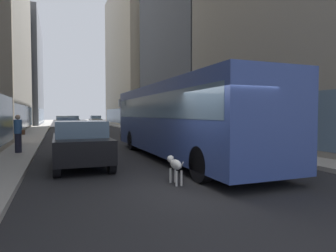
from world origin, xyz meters
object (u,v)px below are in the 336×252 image
object	(u,v)px
transit_bus	(179,116)
car_blue_hatchback	(66,126)
car_silver_sedan	(137,126)
car_white_van	(95,120)
dalmatian_dog	(175,165)
pedestrian_with_handbag	(18,133)
car_black_suv	(80,143)
car_grey_wagon	(73,121)
car_yellow_taxi	(63,122)

from	to	relation	value
transit_bus	car_blue_hatchback	size ratio (longest dim) A/B	2.74
car_silver_sedan	car_white_van	xyz separation A→B (m)	(0.00, 28.27, 0.00)
car_silver_sedan	dalmatian_dog	world-z (taller)	car_silver_sedan
transit_bus	car_silver_sedan	xyz separation A→B (m)	(1.60, 12.89, -0.95)
car_blue_hatchback	pedestrian_with_handbag	xyz separation A→B (m)	(-2.39, -12.27, 0.19)
car_silver_sedan	car_black_suv	world-z (taller)	same
car_white_van	car_grey_wagon	bearing A→B (deg)	-132.83
car_yellow_taxi	car_white_van	bearing A→B (deg)	59.06
car_yellow_taxi	pedestrian_with_handbag	world-z (taller)	pedestrian_with_handbag
car_silver_sedan	car_grey_wagon	size ratio (longest dim) A/B	1.02
transit_bus	car_yellow_taxi	xyz separation A→B (m)	(-4.00, 31.81, -0.95)
car_grey_wagon	car_white_van	bearing A→B (deg)	47.17
car_grey_wagon	pedestrian_with_handbag	world-z (taller)	pedestrian_with_handbag
car_black_suv	dalmatian_dog	world-z (taller)	car_black_suv
transit_bus	car_silver_sedan	size ratio (longest dim) A/B	2.45
transit_bus	car_grey_wagon	xyz separation A→B (m)	(-2.40, 36.84, -0.95)
car_white_van	dalmatian_dog	size ratio (longest dim) A/B	4.95
transit_bus	car_yellow_taxi	world-z (taller)	transit_bus
dalmatian_dog	transit_bus	bearing A→B (deg)	65.31
car_blue_hatchback	car_black_suv	bearing A→B (deg)	-90.00
car_white_van	dalmatian_dog	world-z (taller)	car_white_van
transit_bus	car_blue_hatchback	bearing A→B (deg)	104.44
transit_bus	car_white_van	bearing A→B (deg)	87.77
pedestrian_with_handbag	car_yellow_taxi	bearing A→B (deg)	85.22
transit_bus	pedestrian_with_handbag	bearing A→B (deg)	152.93
dalmatian_dog	car_blue_hatchback	bearing A→B (deg)	96.28
transit_bus	dalmatian_dog	distance (m)	4.60
car_blue_hatchback	dalmatian_dog	xyz separation A→B (m)	(2.15, -19.56, -0.31)
car_silver_sedan	car_black_suv	xyz separation A→B (m)	(-5.60, -13.22, -0.00)
car_blue_hatchback	dalmatian_dog	distance (m)	19.68
car_white_van	car_blue_hatchback	world-z (taller)	same
dalmatian_dog	pedestrian_with_handbag	distance (m)	8.60
car_blue_hatchback	dalmatian_dog	size ratio (longest dim) A/B	4.37
dalmatian_dog	car_silver_sedan	bearing A→B (deg)	78.47
car_grey_wagon	pedestrian_with_handbag	size ratio (longest dim) A/B	2.72
dalmatian_dog	car_black_suv	bearing A→B (deg)	120.27
car_blue_hatchback	car_black_suv	xyz separation A→B (m)	(-0.00, -15.87, 0.00)
car_black_suv	dalmatian_dog	xyz separation A→B (m)	(2.15, -3.69, -0.31)
car_silver_sedan	car_white_van	world-z (taller)	same
car_white_van	dalmatian_dog	xyz separation A→B (m)	(-3.45, -45.18, -0.31)
car_silver_sedan	car_blue_hatchback	distance (m)	6.19
car_yellow_taxi	car_white_van	distance (m)	10.89
car_white_van	car_black_suv	size ratio (longest dim) A/B	1.06
car_white_van	car_black_suv	xyz separation A→B (m)	(-5.60, -41.49, -0.00)
car_silver_sedan	car_yellow_taxi	world-z (taller)	same
transit_bus	car_grey_wagon	size ratio (longest dim) A/B	2.51
transit_bus	car_grey_wagon	world-z (taller)	transit_bus
car_black_suv	car_yellow_taxi	bearing A→B (deg)	90.00
car_silver_sedan	car_grey_wagon	bearing A→B (deg)	99.48
car_blue_hatchback	dalmatian_dog	bearing A→B (deg)	-83.72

